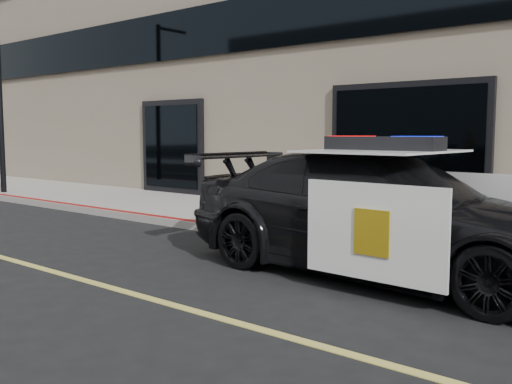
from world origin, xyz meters
The scene contains 4 objects.
ground centered at (0.00, 0.00, 0.00)m, with size 120.00×120.00×0.00m, color black.
sidewalk_n centered at (0.00, 5.25, 0.07)m, with size 60.00×3.50×0.15m, color gray.
police_car centered at (0.66, 2.62, 0.81)m, with size 2.73×5.65×1.80m.
fire_hydrant centered at (-2.83, 4.27, 0.50)m, with size 0.34×0.47×0.74m.
Camera 1 is at (4.00, -4.03, 1.84)m, focal length 40.00 mm.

